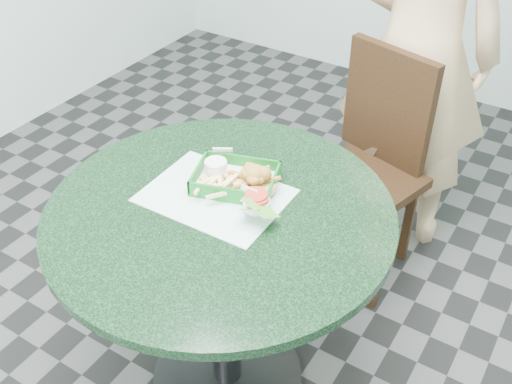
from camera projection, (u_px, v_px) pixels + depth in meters
The scene contains 10 objects.
floor at pixel (228, 375), 2.14m from camera, with size 4.00×5.00×0.02m, color #303335.
cafe_table at pixel (222, 258), 1.79m from camera, with size 0.99×0.99×0.75m.
dining_chair at pixel (373, 154), 2.32m from camera, with size 0.38×0.38×0.93m.
diner_person at pixel (423, 24), 2.24m from camera, with size 0.70×0.46×1.93m, color #E1B687.
placemat at pixel (216, 201), 1.73m from camera, with size 0.40×0.30×0.00m, color #AED9D1.
food_basket at pixel (236, 187), 1.76m from camera, with size 0.24×0.17×0.05m.
crab_sandwich at pixel (251, 187), 1.71m from camera, with size 0.13×0.13×0.07m.
fries_pile at pixel (218, 183), 1.74m from camera, with size 0.12×0.13×0.05m, color #F7D38E, non-canonical shape.
sauce_ramekin at pixel (220, 168), 1.78m from camera, with size 0.07×0.07×0.04m.
garnish_cup at pixel (243, 212), 1.63m from camera, with size 0.11×0.11×0.05m.
Camera 1 is at (0.78, -1.05, 1.82)m, focal length 42.00 mm.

